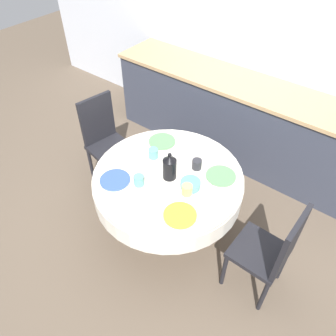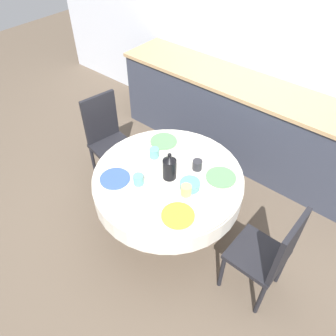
{
  "view_description": "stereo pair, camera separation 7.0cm",
  "coord_description": "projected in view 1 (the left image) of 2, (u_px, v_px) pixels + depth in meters",
  "views": [
    {
      "loc": [
        1.21,
        -1.56,
        2.67
      ],
      "look_at": [
        0.0,
        0.0,
        0.8
      ],
      "focal_mm": 35.0,
      "sensor_mm": 36.0,
      "label": 1
    },
    {
      "loc": [
        1.26,
        -1.52,
        2.67
      ],
      "look_at": [
        0.0,
        0.0,
        0.8
      ],
      "focal_mm": 35.0,
      "sensor_mm": 36.0,
      "label": 2
    }
  ],
  "objects": [
    {
      "name": "dining_table",
      "position": [
        168.0,
        185.0,
        2.86
      ],
      "size": [
        1.29,
        1.29,
        0.72
      ],
      "color": "tan",
      "rests_on": "ground_plane"
    },
    {
      "name": "wall_back",
      "position": [
        271.0,
        41.0,
        3.39
      ],
      "size": [
        7.0,
        0.05,
        2.6
      ],
      "color": "silver",
      "rests_on": "ground_plane"
    },
    {
      "name": "ground_plane",
      "position": [
        168.0,
        226.0,
        3.27
      ],
      "size": [
        12.0,
        12.0,
        0.0
      ],
      "primitive_type": "plane",
      "color": "brown"
    },
    {
      "name": "chair_left",
      "position": [
        271.0,
        251.0,
        2.45
      ],
      "size": [
        0.41,
        0.41,
        0.98
      ],
      "rotation": [
        0.0,
        0.0,
        1.55
      ],
      "color": "black",
      "rests_on": "ground_plane"
    },
    {
      "name": "kitchen_counter",
      "position": [
        243.0,
        122.0,
        3.76
      ],
      "size": [
        3.24,
        0.64,
        0.95
      ],
      "color": "#383D4C",
      "rests_on": "ground_plane"
    },
    {
      "name": "plate_near_right",
      "position": [
        180.0,
        215.0,
        2.45
      ],
      "size": [
        0.25,
        0.25,
        0.01
      ],
      "primitive_type": "cylinder",
      "color": "yellow",
      "rests_on": "dining_table"
    },
    {
      "name": "cup_near_left",
      "position": [
        139.0,
        180.0,
        2.66
      ],
      "size": [
        0.08,
        0.08,
        0.09
      ],
      "primitive_type": "cylinder",
      "color": "#5BA39E",
      "rests_on": "dining_table"
    },
    {
      "name": "plate_far_right",
      "position": [
        221.0,
        176.0,
        2.76
      ],
      "size": [
        0.25,
        0.25,
        0.01
      ],
      "primitive_type": "cylinder",
      "color": "#5BA85B",
      "rests_on": "dining_table"
    },
    {
      "name": "fruit_bowl",
      "position": [
        190.0,
        184.0,
        2.65
      ],
      "size": [
        0.16,
        0.16,
        0.06
      ],
      "primitive_type": "cylinder",
      "color": "#569993",
      "rests_on": "dining_table"
    },
    {
      "name": "chair_right",
      "position": [
        105.0,
        138.0,
        3.44
      ],
      "size": [
        0.47,
        0.47,
        0.98
      ],
      "rotation": [
        0.0,
        0.0,
        -1.75
      ],
      "color": "black",
      "rests_on": "ground_plane"
    },
    {
      "name": "coffee_carafe",
      "position": [
        170.0,
        167.0,
        2.68
      ],
      "size": [
        0.12,
        0.12,
        0.26
      ],
      "color": "black",
      "rests_on": "dining_table"
    },
    {
      "name": "cup_far_left",
      "position": [
        153.0,
        153.0,
        2.91
      ],
      "size": [
        0.08,
        0.08,
        0.09
      ],
      "primitive_type": "cylinder",
      "color": "#5BA39E",
      "rests_on": "dining_table"
    },
    {
      "name": "cup_far_right",
      "position": [
        197.0,
        164.0,
        2.81
      ],
      "size": [
        0.08,
        0.08,
        0.09
      ],
      "primitive_type": "cylinder",
      "color": "#28282D",
      "rests_on": "dining_table"
    },
    {
      "name": "plate_near_left",
      "position": [
        115.0,
        180.0,
        2.72
      ],
      "size": [
        0.25,
        0.25,
        0.01
      ],
      "primitive_type": "cylinder",
      "color": "#3856AD",
      "rests_on": "dining_table"
    },
    {
      "name": "plate_far_left",
      "position": [
        162.0,
        141.0,
        3.09
      ],
      "size": [
        0.25,
        0.25,
        0.01
      ],
      "primitive_type": "cylinder",
      "color": "#5BA85B",
      "rests_on": "dining_table"
    },
    {
      "name": "cup_near_right",
      "position": [
        187.0,
        190.0,
        2.59
      ],
      "size": [
        0.08,
        0.08,
        0.09
      ],
      "primitive_type": "cylinder",
      "color": "#DBB766",
      "rests_on": "dining_table"
    }
  ]
}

